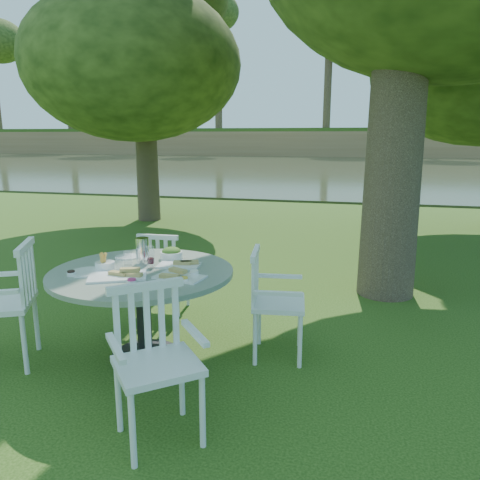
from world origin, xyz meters
name	(u,v)px	position (x,y,z in m)	size (l,w,h in m)	color
ground	(235,330)	(0.00, 0.00, 0.00)	(140.00, 140.00, 0.00)	#1C3A0C
table	(142,286)	(-0.59, -0.73, 0.63)	(1.48, 1.48, 0.77)	black
chair_ne	(268,295)	(0.40, -0.42, 0.54)	(0.49, 0.51, 0.91)	white
chair_nw	(162,266)	(-0.85, 0.27, 0.51)	(0.46, 0.43, 0.86)	white
chair_sw	(14,294)	(-1.56, -1.06, 0.59)	(0.65, 0.66, 1.00)	white
chair_se	(153,349)	(-0.09, -1.63, 0.56)	(0.65, 0.65, 0.95)	white
tableware	(141,263)	(-0.62, -0.66, 0.81)	(1.11, 0.94, 0.23)	white
river	(340,169)	(0.00, 23.00, 0.00)	(100.00, 28.00, 0.12)	#2C331E
far_bank	(355,74)	(0.28, 41.12, 7.25)	(100.00, 18.00, 15.20)	olive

